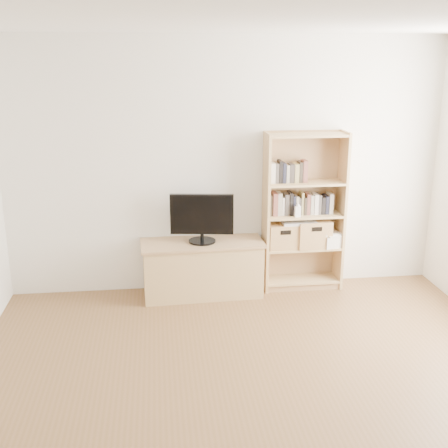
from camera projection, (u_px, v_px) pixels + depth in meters
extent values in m
cube|color=brown|center=(273.00, 431.00, 3.75)|extent=(4.50, 5.00, 0.01)
cube|color=white|center=(226.00, 167.00, 5.74)|extent=(4.50, 0.02, 2.60)
cube|color=white|center=(285.00, 17.00, 2.99)|extent=(4.50, 5.00, 0.01)
cube|color=tan|center=(202.00, 269.00, 5.79)|extent=(1.22, 0.50, 0.55)
cube|color=tan|center=(304.00, 212.00, 5.83)|extent=(0.84, 0.31, 1.66)
cube|color=black|center=(202.00, 218.00, 5.63)|extent=(0.64, 0.14, 0.50)
cube|color=#342B22|center=(304.00, 204.00, 5.82)|extent=(0.78, 0.19, 0.21)
cube|color=#342B22|center=(287.00, 173.00, 5.70)|extent=(0.35, 0.15, 0.18)
cube|color=white|center=(298.00, 211.00, 5.72)|extent=(0.06, 0.04, 0.11)
cube|color=#A5724A|center=(282.00, 235.00, 5.87)|extent=(0.33, 0.27, 0.26)
cube|color=#A5724A|center=(312.00, 233.00, 5.90)|extent=(0.36, 0.30, 0.29)
cube|color=silver|center=(298.00, 222.00, 5.84)|extent=(0.36, 0.25, 0.03)
cube|color=beige|center=(329.00, 239.00, 5.95)|extent=(0.25, 0.31, 0.13)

